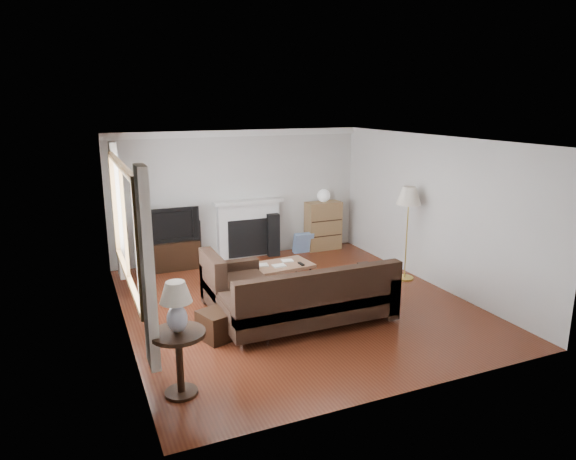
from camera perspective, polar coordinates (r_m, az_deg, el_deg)
name	(u,v)px	position (r m, az deg, el deg)	size (l,w,h in m)	color
room	(296,225)	(7.62, 0.89, 0.59)	(5.10, 5.60, 2.54)	#572313
window	(124,223)	(6.75, -17.73, 0.74)	(0.12, 2.74, 1.54)	brown
curtain_near	(147,269)	(5.33, -15.36, -4.25)	(0.10, 0.35, 2.10)	beige
curtain_far	(118,211)	(8.26, -18.41, 2.00)	(0.10, 0.35, 2.10)	beige
fireplace	(249,228)	(10.22, -4.41, 0.18)	(1.40, 0.26, 1.15)	white
tv_stand	(169,255)	(9.77, -13.04, -2.69)	(1.07, 0.48, 0.53)	black
television	(168,224)	(9.62, -13.23, 0.65)	(1.10, 0.14, 0.63)	black
speaker_left	(194,242)	(9.88, -10.44, -1.35)	(0.24, 0.29, 0.87)	black
speaker_right	(273,234)	(10.33, -1.73, -0.47)	(0.24, 0.29, 0.86)	black
bookshelf	(323,226)	(10.75, 3.92, 0.49)	(0.73, 0.35, 1.01)	olive
globe_lamp	(324,196)	(10.62, 3.98, 3.82)	(0.26, 0.26, 0.26)	white
sectional_sofa	(309,296)	(7.13, 2.36, -7.38)	(2.60, 1.90, 0.84)	black
coffee_table	(277,277)	(8.46, -1.23, -5.28)	(1.14, 0.62, 0.45)	brown
footstool	(218,325)	(6.90, -7.76, -10.37)	(0.44, 0.44, 0.37)	black
floor_lamp	(407,234)	(9.06, 13.06, -0.41)	(0.42, 0.42, 1.63)	gold
side_table	(180,363)	(5.69, -11.94, -14.28)	(0.57, 0.57, 0.72)	black
table_lamp	(177,307)	(5.42, -12.28, -8.41)	(0.33, 0.33, 0.54)	silver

